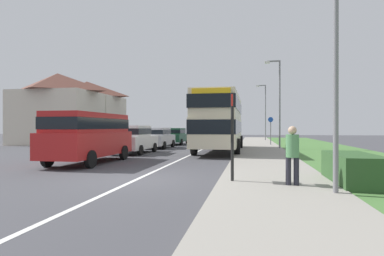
% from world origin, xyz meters
% --- Properties ---
extents(ground_plane, '(120.00, 120.00, 0.00)m').
position_xyz_m(ground_plane, '(0.00, 0.00, 0.00)').
color(ground_plane, '#424247').
extents(lane_marking_centre, '(0.14, 60.00, 0.01)m').
position_xyz_m(lane_marking_centre, '(0.00, 8.00, 0.00)').
color(lane_marking_centre, silver).
rests_on(lane_marking_centre, ground_plane).
extents(pavement_near_side, '(3.20, 68.00, 0.12)m').
position_xyz_m(pavement_near_side, '(4.20, 6.00, 0.06)').
color(pavement_near_side, gray).
rests_on(pavement_near_side, ground_plane).
extents(grass_verge_seaward, '(6.00, 68.00, 0.08)m').
position_xyz_m(grass_verge_seaward, '(8.50, 6.00, 0.04)').
color(grass_verge_seaward, '#477538').
rests_on(grass_verge_seaward, ground_plane).
extents(roadside_hedge, '(1.10, 2.72, 0.90)m').
position_xyz_m(roadside_hedge, '(6.30, 0.06, 0.45)').
color(roadside_hedge, '#2D5128').
rests_on(roadside_hedge, ground_plane).
extents(double_decker_bus, '(2.80, 9.71, 3.70)m').
position_xyz_m(double_decker_bus, '(1.51, 11.57, 2.14)').
color(double_decker_bus, beige).
rests_on(double_decker_bus, ground_plane).
extents(parked_van_red, '(2.11, 5.48, 2.27)m').
position_xyz_m(parked_van_red, '(-3.75, 4.09, 1.35)').
color(parked_van_red, '#B21E1E').
rests_on(parked_van_red, ground_plane).
extents(parked_car_white, '(2.00, 4.41, 1.74)m').
position_xyz_m(parked_car_white, '(-3.71, 9.56, 0.95)').
color(parked_car_white, silver).
rests_on(parked_car_white, ground_plane).
extents(parked_car_silver, '(1.97, 4.37, 1.60)m').
position_xyz_m(parked_car_silver, '(-3.68, 14.66, 0.88)').
color(parked_car_silver, '#B7B7BC').
rests_on(parked_car_silver, ground_plane).
extents(parked_car_dark_green, '(1.88, 4.37, 1.55)m').
position_xyz_m(parked_car_dark_green, '(-3.48, 19.90, 0.86)').
color(parked_car_dark_green, '#19472D').
rests_on(parked_car_dark_green, ground_plane).
extents(pedestrian_at_stop, '(0.34, 0.34, 1.67)m').
position_xyz_m(pedestrian_at_stop, '(4.59, -0.72, 0.98)').
color(pedestrian_at_stop, '#23232D').
rests_on(pedestrian_at_stop, ground_plane).
extents(bus_stop_sign, '(0.09, 0.52, 2.60)m').
position_xyz_m(bus_stop_sign, '(3.00, -0.31, 1.54)').
color(bus_stop_sign, black).
rests_on(bus_stop_sign, ground_plane).
extents(cycle_route_sign, '(0.44, 0.08, 2.52)m').
position_xyz_m(cycle_route_sign, '(5.20, 19.17, 1.43)').
color(cycle_route_sign, slate).
rests_on(cycle_route_sign, ground_plane).
extents(street_lamp_near, '(1.14, 0.20, 6.59)m').
position_xyz_m(street_lamp_near, '(5.34, -1.56, 3.83)').
color(street_lamp_near, slate).
rests_on(street_lamp_near, ground_plane).
extents(street_lamp_mid, '(1.14, 0.20, 6.52)m').
position_xyz_m(street_lamp_mid, '(5.46, 14.67, 3.80)').
color(street_lamp_mid, slate).
rests_on(street_lamp_mid, ground_plane).
extents(street_lamp_far, '(1.14, 0.20, 6.68)m').
position_xyz_m(street_lamp_far, '(5.10, 29.71, 3.88)').
color(street_lamp_far, slate).
rests_on(street_lamp_far, ground_plane).
extents(house_terrace_far_side, '(7.10, 10.90, 6.73)m').
position_xyz_m(house_terrace_far_side, '(-14.45, 20.72, 3.36)').
color(house_terrace_far_side, beige).
rests_on(house_terrace_far_side, ground_plane).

